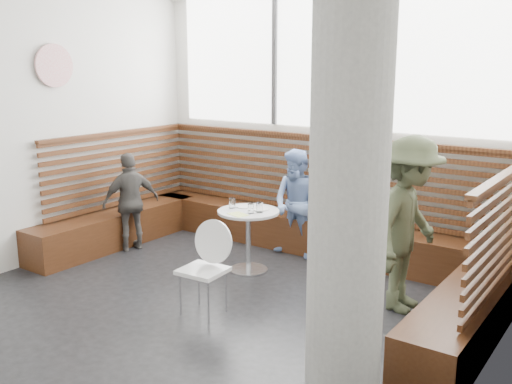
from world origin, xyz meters
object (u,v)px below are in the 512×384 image
Objects in this scene: cafe_chair at (207,260)px; child_left at (131,202)px; cafe_table at (248,228)px; adult_man at (408,224)px; child_back at (297,204)px; concrete_column at (349,181)px.

cafe_chair is 0.70× the size of child_left.
cafe_table is 0.82× the size of cafe_chair.
adult_man reaches higher than child_back.
child_back reaches higher than cafe_table.
concrete_column is 3.35m from child_back.
adult_man is (-0.28, 1.86, -0.76)m from concrete_column.
child_left is (-1.68, -0.22, 0.11)m from cafe_table.
child_back is at bearing 76.09° from cafe_table.
cafe_chair is at bearing 158.17° from concrete_column.
adult_man is at bearing 115.98° from child_left.
cafe_chair is at bearing 128.30° from adult_man.
concrete_column is at bearing -170.70° from adult_man.
cafe_chair is (-1.78, 0.71, -1.09)m from concrete_column.
cafe_table is 0.42× the size of adult_man.
child_left is at bearing 157.07° from concrete_column.
cafe_table is 0.79m from child_back.
adult_man is at bearing 98.47° from concrete_column.
cafe_table is at bearing 102.75° from cafe_chair.
cafe_table is 1.16m from cafe_chair.
cafe_chair is 0.66× the size of child_back.
cafe_table is 1.86m from adult_man.
adult_man is at bearing -21.17° from child_back.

